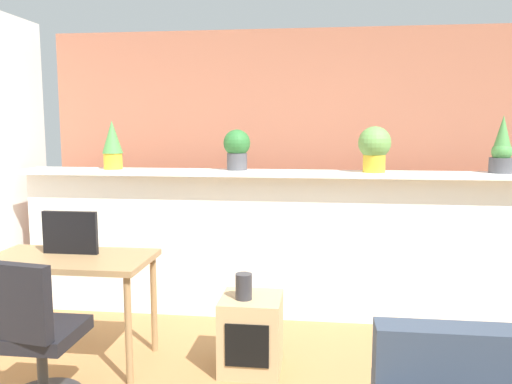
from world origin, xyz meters
TOP-DOWN VIEW (x-y plane):
  - divider_wall at (0.00, 2.00)m, footprint 4.71×0.16m
  - plant_shelf at (0.00, 1.96)m, footprint 4.71×0.33m
  - brick_wall_behind at (0.00, 2.60)m, footprint 4.71×0.10m
  - potted_plant_0 at (-1.57, 1.94)m, footprint 0.17×0.17m
  - potted_plant_1 at (-0.51, 1.99)m, footprint 0.22×0.22m
  - potted_plant_2 at (0.60, 1.92)m, footprint 0.26×0.26m
  - potted_plant_3 at (1.58, 1.99)m, footprint 0.18×0.18m
  - desk at (-1.50, 0.96)m, footprint 1.10×0.60m
  - tv_monitor at (-1.53, 1.04)m, footprint 0.39×0.04m
  - office_chair at (-1.41, 0.34)m, footprint 0.47×0.48m
  - side_cube_shelf at (-0.26, 1.01)m, footprint 0.40×0.41m
  - vase_on_shelf at (-0.31, 0.98)m, footprint 0.11×0.11m

SIDE VIEW (x-z plane):
  - side_cube_shelf at x=-0.26m, z-range 0.00..0.50m
  - office_chair at x=-1.41m, z-range -0.07..0.84m
  - vase_on_shelf at x=-0.31m, z-range 0.50..0.67m
  - divider_wall at x=0.00m, z-range 0.00..1.22m
  - desk at x=-1.50m, z-range 0.29..1.04m
  - tv_monitor at x=-1.53m, z-range 0.75..1.05m
  - plant_shelf at x=0.00m, z-range 1.22..1.26m
  - brick_wall_behind at x=0.00m, z-range 0.00..2.50m
  - potted_plant_1 at x=-0.51m, z-range 1.28..1.61m
  - potted_plant_3 at x=1.58m, z-range 1.22..1.67m
  - potted_plant_2 at x=0.60m, z-range 1.28..1.64m
  - potted_plant_0 at x=-1.57m, z-range 1.27..1.68m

